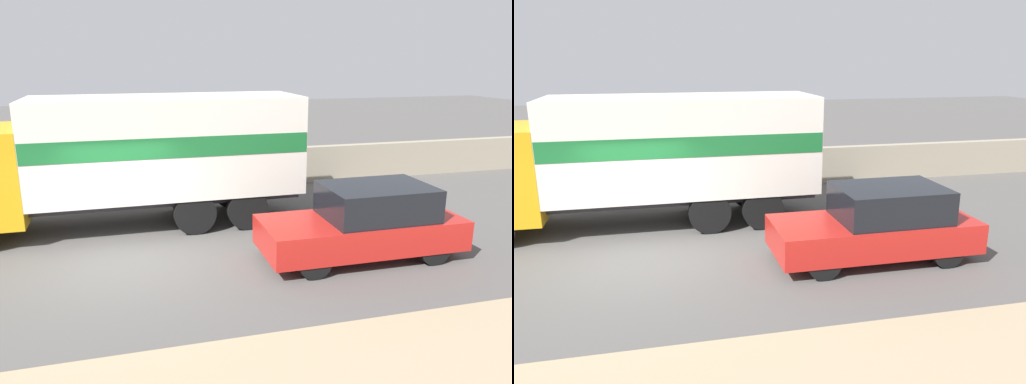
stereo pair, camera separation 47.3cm
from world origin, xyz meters
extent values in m
plane|color=#514F4C|center=(0.00, 0.00, 0.00)|extent=(80.00, 80.00, 0.00)
cube|color=gray|center=(0.00, 6.04, 0.64)|extent=(60.00, 0.35, 1.28)
cube|color=#2D2D33|center=(1.29, 2.64, 0.78)|extent=(6.94, 1.34, 0.25)
cube|color=silver|center=(1.29, 2.64, 2.16)|extent=(6.94, 2.44, 2.53)
cube|color=#19662D|center=(1.29, 2.64, 2.29)|extent=(6.90, 2.46, 0.51)
cylinder|color=black|center=(-3.32, 3.69, 0.54)|extent=(1.08, 0.28, 1.08)
cylinder|color=black|center=(3.20, 1.59, 0.54)|extent=(1.08, 0.28, 1.08)
cylinder|color=black|center=(3.20, 3.69, 0.54)|extent=(1.08, 0.28, 1.08)
cylinder|color=black|center=(1.81, 1.59, 0.54)|extent=(1.08, 0.28, 1.08)
cylinder|color=black|center=(1.81, 3.69, 0.54)|extent=(1.08, 0.28, 1.08)
cube|color=#B21E19|center=(5.16, -0.95, 0.60)|extent=(4.52, 1.84, 0.66)
cube|color=black|center=(5.52, -0.95, 1.30)|extent=(2.35, 1.69, 0.73)
cylinder|color=black|center=(3.76, -1.75, 0.36)|extent=(0.72, 0.20, 0.72)
cylinder|color=black|center=(3.76, -0.15, 0.36)|extent=(0.72, 0.20, 0.72)
cylinder|color=black|center=(6.56, -1.75, 0.36)|extent=(0.72, 0.20, 0.72)
cylinder|color=black|center=(6.56, -0.15, 0.36)|extent=(0.72, 0.20, 0.72)
camera|label=1|loc=(0.13, -10.55, 4.42)|focal=35.00mm
camera|label=2|loc=(0.59, -10.66, 4.42)|focal=35.00mm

